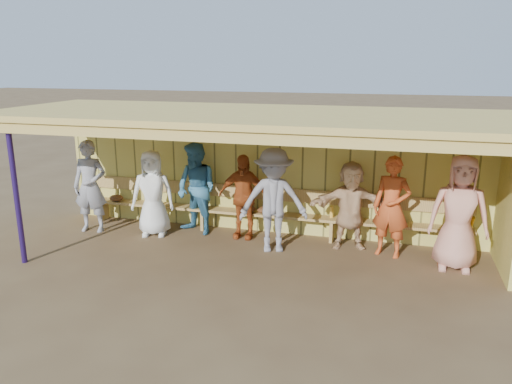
{
  "coord_description": "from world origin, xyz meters",
  "views": [
    {
      "loc": [
        2.33,
        -7.93,
        3.33
      ],
      "look_at": [
        0.0,
        0.35,
        1.05
      ],
      "focal_mm": 35.0,
      "sensor_mm": 36.0,
      "label": 1
    }
  ],
  "objects_px": {
    "player_h": "(459,213)",
    "bench": "(267,208)",
    "player_b": "(153,193)",
    "player_g": "(391,207)",
    "player_d": "(243,197)",
    "player_c": "(197,189)",
    "player_e": "(274,200)",
    "player_a": "(90,186)",
    "player_f": "(351,205)"
  },
  "relations": [
    {
      "from": "bench",
      "to": "player_e",
      "type": "bearing_deg",
      "value": -67.59
    },
    {
      "from": "player_b",
      "to": "player_d",
      "type": "height_order",
      "value": "player_b"
    },
    {
      "from": "player_e",
      "to": "player_h",
      "type": "relative_size",
      "value": 0.98
    },
    {
      "from": "player_c",
      "to": "player_f",
      "type": "relative_size",
      "value": 1.12
    },
    {
      "from": "player_e",
      "to": "player_f",
      "type": "xyz_separation_m",
      "value": [
        1.3,
        0.51,
        -0.13
      ]
    },
    {
      "from": "player_c",
      "to": "player_d",
      "type": "bearing_deg",
      "value": 22.96
    },
    {
      "from": "player_c",
      "to": "player_h",
      "type": "height_order",
      "value": "player_h"
    },
    {
      "from": "player_f",
      "to": "bench",
      "type": "bearing_deg",
      "value": 157.4
    },
    {
      "from": "bench",
      "to": "player_h",
      "type": "bearing_deg",
      "value": -13.11
    },
    {
      "from": "player_c",
      "to": "player_h",
      "type": "distance_m",
      "value": 4.75
    },
    {
      "from": "player_b",
      "to": "player_g",
      "type": "distance_m",
      "value": 4.47
    },
    {
      "from": "player_a",
      "to": "player_g",
      "type": "relative_size",
      "value": 1.04
    },
    {
      "from": "player_d",
      "to": "player_g",
      "type": "distance_m",
      "value": 2.75
    },
    {
      "from": "player_c",
      "to": "player_b",
      "type": "bearing_deg",
      "value": -136.0
    },
    {
      "from": "player_f",
      "to": "player_g",
      "type": "distance_m",
      "value": 0.74
    },
    {
      "from": "player_b",
      "to": "player_e",
      "type": "height_order",
      "value": "player_e"
    },
    {
      "from": "player_c",
      "to": "player_f",
      "type": "bearing_deg",
      "value": 22.52
    },
    {
      "from": "player_b",
      "to": "player_f",
      "type": "height_order",
      "value": "player_b"
    },
    {
      "from": "player_e",
      "to": "player_a",
      "type": "bearing_deg",
      "value": 161.01
    },
    {
      "from": "player_b",
      "to": "player_g",
      "type": "bearing_deg",
      "value": -13.97
    },
    {
      "from": "player_c",
      "to": "bench",
      "type": "relative_size",
      "value": 0.24
    },
    {
      "from": "player_g",
      "to": "bench",
      "type": "bearing_deg",
      "value": -177.4
    },
    {
      "from": "player_b",
      "to": "player_h",
      "type": "xyz_separation_m",
      "value": [
        5.52,
        -0.16,
        0.11
      ]
    },
    {
      "from": "player_a",
      "to": "player_c",
      "type": "xyz_separation_m",
      "value": [
        2.08,
        0.44,
        -0.02
      ]
    },
    {
      "from": "player_b",
      "to": "player_h",
      "type": "relative_size",
      "value": 0.88
    },
    {
      "from": "player_b",
      "to": "player_d",
      "type": "xyz_separation_m",
      "value": [
        1.73,
        0.32,
        -0.02
      ]
    },
    {
      "from": "player_b",
      "to": "bench",
      "type": "distance_m",
      "value": 2.23
    },
    {
      "from": "player_d",
      "to": "player_g",
      "type": "relative_size",
      "value": 0.92
    },
    {
      "from": "player_a",
      "to": "player_h",
      "type": "bearing_deg",
      "value": -9.12
    },
    {
      "from": "player_d",
      "to": "player_e",
      "type": "xyz_separation_m",
      "value": [
        0.73,
        -0.51,
        0.12
      ]
    },
    {
      "from": "player_a",
      "to": "player_e",
      "type": "relative_size",
      "value": 0.98
    },
    {
      "from": "player_h",
      "to": "player_b",
      "type": "bearing_deg",
      "value": 179.59
    },
    {
      "from": "player_a",
      "to": "player_c",
      "type": "distance_m",
      "value": 2.12
    },
    {
      "from": "player_f",
      "to": "player_h",
      "type": "xyz_separation_m",
      "value": [
        1.76,
        -0.49,
        0.15
      ]
    },
    {
      "from": "player_h",
      "to": "bench",
      "type": "relative_size",
      "value": 0.25
    },
    {
      "from": "player_b",
      "to": "player_c",
      "type": "distance_m",
      "value": 0.85
    },
    {
      "from": "player_d",
      "to": "player_e",
      "type": "relative_size",
      "value": 0.87
    },
    {
      "from": "player_b",
      "to": "player_d",
      "type": "bearing_deg",
      "value": -5.01
    },
    {
      "from": "player_h",
      "to": "bench",
      "type": "bearing_deg",
      "value": 168.17
    },
    {
      "from": "player_g",
      "to": "bench",
      "type": "relative_size",
      "value": 0.23
    },
    {
      "from": "player_g",
      "to": "player_c",
      "type": "bearing_deg",
      "value": -168.26
    },
    {
      "from": "player_f",
      "to": "bench",
      "type": "relative_size",
      "value": 0.21
    },
    {
      "from": "player_g",
      "to": "bench",
      "type": "height_order",
      "value": "player_g"
    },
    {
      "from": "player_d",
      "to": "player_f",
      "type": "height_order",
      "value": "player_d"
    },
    {
      "from": "player_d",
      "to": "player_g",
      "type": "xyz_separation_m",
      "value": [
        2.74,
        -0.19,
        0.07
      ]
    },
    {
      "from": "player_a",
      "to": "player_d",
      "type": "bearing_deg",
      "value": -0.26
    },
    {
      "from": "player_c",
      "to": "player_e",
      "type": "distance_m",
      "value": 1.74
    },
    {
      "from": "player_e",
      "to": "player_f",
      "type": "height_order",
      "value": "player_e"
    },
    {
      "from": "player_c",
      "to": "player_h",
      "type": "bearing_deg",
      "value": 16.56
    },
    {
      "from": "player_c",
      "to": "player_d",
      "type": "xyz_separation_m",
      "value": [
        0.94,
        0.01,
        -0.09
      ]
    }
  ]
}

